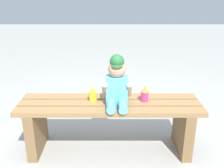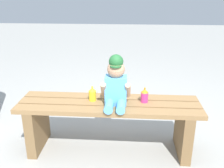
{
  "view_description": "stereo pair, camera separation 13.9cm",
  "coord_description": "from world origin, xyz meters",
  "px_view_note": "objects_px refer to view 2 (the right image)",
  "views": [
    {
      "loc": [
        0.02,
        -1.89,
        1.32
      ],
      "look_at": [
        0.03,
        -0.05,
        0.63
      ],
      "focal_mm": 41.05,
      "sensor_mm": 36.0,
      "label": 1
    },
    {
      "loc": [
        0.16,
        -1.88,
        1.32
      ],
      "look_at": [
        0.03,
        -0.05,
        0.63
      ],
      "focal_mm": 41.05,
      "sensor_mm": 36.0,
      "label": 2
    }
  ],
  "objects_px": {
    "park_bench": "(109,118)",
    "sippy_cup_left": "(92,94)",
    "child_figure": "(116,84)",
    "sippy_cup_right": "(145,95)"
  },
  "relations": [
    {
      "from": "park_bench",
      "to": "sippy_cup_left",
      "type": "height_order",
      "value": "sippy_cup_left"
    },
    {
      "from": "child_figure",
      "to": "sippy_cup_right",
      "type": "bearing_deg",
      "value": 15.44
    },
    {
      "from": "park_bench",
      "to": "child_figure",
      "type": "relative_size",
      "value": 3.65
    },
    {
      "from": "park_bench",
      "to": "sippy_cup_left",
      "type": "distance_m",
      "value": 0.25
    },
    {
      "from": "park_bench",
      "to": "sippy_cup_right",
      "type": "bearing_deg",
      "value": 6.24
    },
    {
      "from": "child_figure",
      "to": "sippy_cup_left",
      "type": "xyz_separation_m",
      "value": [
        -0.2,
        0.06,
        -0.12
      ]
    },
    {
      "from": "park_bench",
      "to": "child_figure",
      "type": "height_order",
      "value": "child_figure"
    },
    {
      "from": "park_bench",
      "to": "sippy_cup_right",
      "type": "height_order",
      "value": "sippy_cup_right"
    },
    {
      "from": "park_bench",
      "to": "sippy_cup_right",
      "type": "relative_size",
      "value": 11.92
    },
    {
      "from": "child_figure",
      "to": "sippy_cup_right",
      "type": "xyz_separation_m",
      "value": [
        0.23,
        0.06,
        -0.12
      ]
    }
  ]
}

